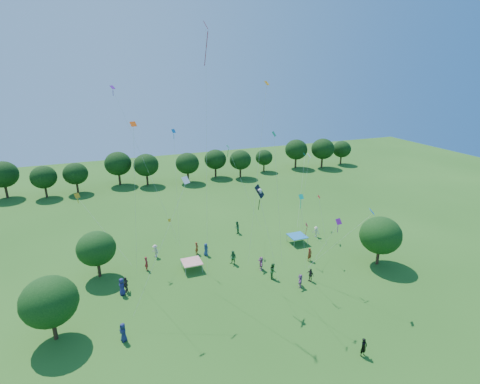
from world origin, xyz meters
name	(u,v)px	position (x,y,z in m)	size (l,w,h in m)	color
near_tree_west	(49,302)	(-17.59, 12.98, 3.77)	(4.72, 4.72, 5.90)	#422B19
near_tree_north	(96,248)	(-13.70, 22.40, 3.48)	(4.22, 4.22, 5.38)	#422B19
near_tree_east	(381,235)	(17.35, 13.28, 3.75)	(4.82, 4.82, 5.93)	#422B19
treeline	(156,164)	(-1.73, 55.43, 4.09)	(88.01, 8.77, 6.77)	#422B19
tent_red_stripe	(192,262)	(-3.66, 19.99, 1.04)	(2.20, 2.20, 1.10)	red
tent_blue	(297,236)	(11.17, 21.64, 1.04)	(2.20, 2.20, 1.10)	#1969A8
man_in_black	(364,347)	(5.97, 1.62, 0.83)	(0.62, 0.40, 1.66)	black
crowd_person_0	(123,332)	(-12.09, 10.57, 0.87)	(0.86, 0.46, 1.74)	navy
crowd_person_1	(310,255)	(10.18, 16.87, 0.84)	(0.63, 0.41, 1.69)	maroon
crowd_person_2	(237,227)	(4.76, 27.44, 0.89)	(0.88, 0.48, 1.78)	#275C37
crowd_person_3	(155,251)	(-7.11, 24.65, 0.82)	(1.08, 0.48, 1.65)	beige
crowd_person_4	(310,275)	(7.87, 12.94, 0.77)	(0.90, 0.41, 1.53)	#36312B
crowd_person_5	(261,263)	(3.83, 17.12, 0.82)	(1.52, 0.54, 1.63)	#AA638E
crowd_person_6	(206,249)	(-1.15, 22.75, 0.82)	(0.80, 0.43, 1.63)	navy
crowd_person_7	(147,263)	(-8.55, 21.84, 0.85)	(0.64, 0.41, 1.71)	maroon
crowd_person_8	(273,271)	(4.32, 14.95, 0.92)	(0.91, 0.49, 1.84)	#29602A
crowd_person_9	(316,232)	(14.55, 22.41, 0.76)	(1.00, 0.45, 1.53)	beige
crowd_person_10	(126,284)	(-11.18, 18.15, 0.86)	(1.01, 0.46, 1.73)	#3C3630
crowd_person_11	(300,281)	(6.25, 12.32, 0.75)	(1.40, 0.50, 1.50)	#8E5490
crowd_person_12	(122,287)	(-11.61, 17.75, 0.94)	(0.92, 0.50, 1.87)	navy
crowd_person_13	(197,248)	(-2.11, 23.52, 0.82)	(0.61, 0.39, 1.63)	#9A361C
crowd_person_14	(233,258)	(1.26, 19.44, 0.87)	(0.86, 0.47, 1.75)	#2B6535
pirate_kite	(260,192)	(1.69, 13.08, 11.03)	(2.65, 1.64, 10.37)	black
red_high_kite	(206,79)	(-2.24, 16.86, 21.33)	(1.30, 1.78, 24.99)	red
small_kite_0	(321,208)	(11.69, 17.51, 6.49)	(1.45, 1.02, 6.71)	red
small_kite_1	(261,141)	(2.70, 15.32, 15.49)	(1.28, 2.16, 19.90)	orange
small_kite_2	(171,224)	(-5.15, 23.74, 4.47)	(1.05, 1.10, 3.94)	yellow
small_kite_3	(235,165)	(3.89, 25.72, 10.43)	(4.57, 1.62, 11.77)	#198E33
small_kite_4	(363,220)	(10.85, 9.08, 8.35)	(3.65, 5.77, 8.37)	#115BAE
small_kite_5	(130,129)	(-8.44, 27.83, 15.43)	(6.14, 5.32, 19.09)	purple
small_kite_6	(178,200)	(-5.96, 14.21, 10.94)	(6.39, 3.09, 11.59)	white
small_kite_7	(303,168)	(15.12, 27.53, 8.48)	(3.82, 5.20, 9.14)	#0DAFD1
small_kite_8	(308,229)	(9.73, 16.78, 4.38)	(3.37, 0.58, 3.84)	red
small_kite_9	(134,166)	(-9.32, 17.08, 13.69)	(1.05, 3.55, 16.59)	#FF530D
small_kite_10	(85,207)	(-14.39, 26.36, 7.10)	(5.28, 6.53, 7.20)	orange
small_kite_11	(276,174)	(3.27, 12.84, 12.76)	(3.35, 3.44, 15.68)	#18844A
small_kite_12	(175,160)	(-4.03, 24.48, 12.18)	(0.53, 0.48, 14.42)	blue
small_kite_13	(336,227)	(9.77, 11.74, 6.69)	(2.38, 2.11, 6.30)	#92188E
small_kite_14	(308,164)	(14.15, 24.86, 9.87)	(2.12, 1.82, 10.01)	silver
small_kite_15	(302,209)	(6.50, 13.22, 8.59)	(1.65, 0.70, 8.91)	#0DC896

